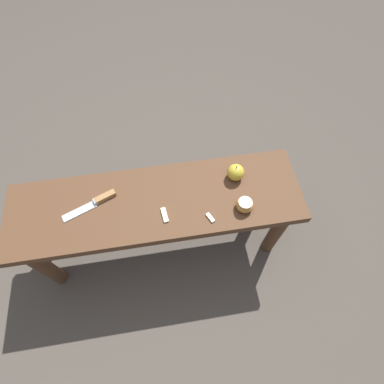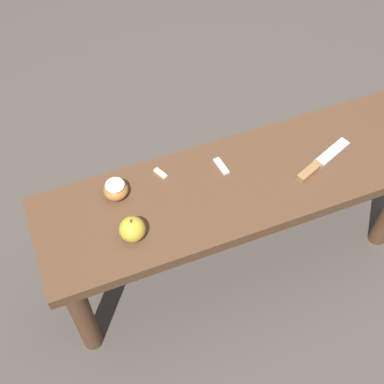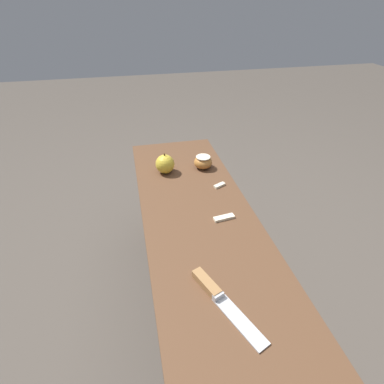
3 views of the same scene
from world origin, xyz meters
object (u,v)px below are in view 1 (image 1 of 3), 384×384
object	(u,v)px
wooden_bench	(157,211)
knife	(97,201)
apple_whole	(236,172)
apple_cut	(245,205)

from	to	relation	value
wooden_bench	knife	xyz separation A→B (m)	(-0.23, 0.03, 0.10)
wooden_bench	apple_whole	xyz separation A→B (m)	(0.34, 0.06, 0.12)
knife	apple_whole	xyz separation A→B (m)	(0.57, 0.03, 0.03)
knife	apple_whole	world-z (taller)	apple_whole
apple_whole	knife	bearing A→B (deg)	-177.06
knife	apple_cut	xyz separation A→B (m)	(0.57, -0.12, 0.02)
apple_whole	apple_cut	xyz separation A→B (m)	(0.00, -0.15, -0.01)
wooden_bench	apple_whole	distance (m)	0.37
knife	apple_cut	size ratio (longest dim) A/B	3.12
knife	apple_whole	bearing A→B (deg)	160.77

